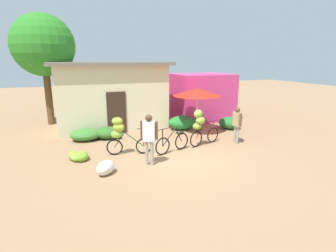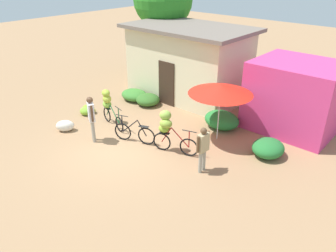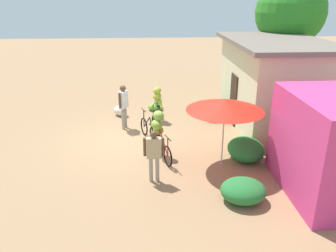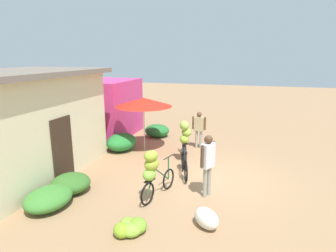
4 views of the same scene
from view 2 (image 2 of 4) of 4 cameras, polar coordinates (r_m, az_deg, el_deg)
name	(u,v)px [view 2 (image 2 of 4)]	position (r m, az deg, el deg)	size (l,w,h in m)	color
ground_plane	(120,149)	(11.69, -8.34, -4.06)	(60.00, 60.00, 0.00)	#9B7551
building_low	(188,62)	(15.80, 3.59, 11.14)	(5.82, 3.60, 3.34)	beige
shop_pink	(296,96)	(13.49, 21.40, 4.88)	(3.20, 2.80, 2.64)	#D3387B
hedge_bush_front_left	(134,95)	(15.70, -5.90, 5.43)	(1.34, 1.08, 0.51)	#3B7B2F
hedge_bush_front_right	(148,100)	(15.07, -3.54, 4.60)	(1.08, 1.08, 0.52)	#356626
hedge_bush_mid	(222,120)	(13.06, 9.35, 1.05)	(1.42, 1.14, 0.69)	#247932
hedge_bush_by_door	(268,148)	(11.58, 17.08, -3.70)	(1.05, 1.17, 0.59)	#257030
market_umbrella	(221,89)	(11.58, 9.17, 6.39)	(2.28, 2.28, 2.15)	beige
bicycle_leftmost	(108,104)	(13.25, -10.39, 3.81)	(1.65, 0.52, 1.44)	black
bicycle_near_pile	(134,133)	(11.91, -5.89, -1.24)	(1.56, 0.60, 1.00)	black
bicycle_center_loaded	(168,128)	(11.03, 0.02, -0.39)	(1.59, 0.67, 1.52)	black
banana_pile_on_ground	(87,110)	(14.66, -13.98, 2.68)	(0.84, 0.82, 0.31)	#72A52C
produce_sack	(65,126)	(13.33, -17.52, 0.05)	(0.70, 0.44, 0.44)	silver
person_vendor	(91,114)	(11.93, -13.24, 1.98)	(0.52, 0.36, 1.74)	gray
person_bystander	(203,146)	(10.00, 6.12, -3.41)	(0.22, 0.58, 1.54)	gray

